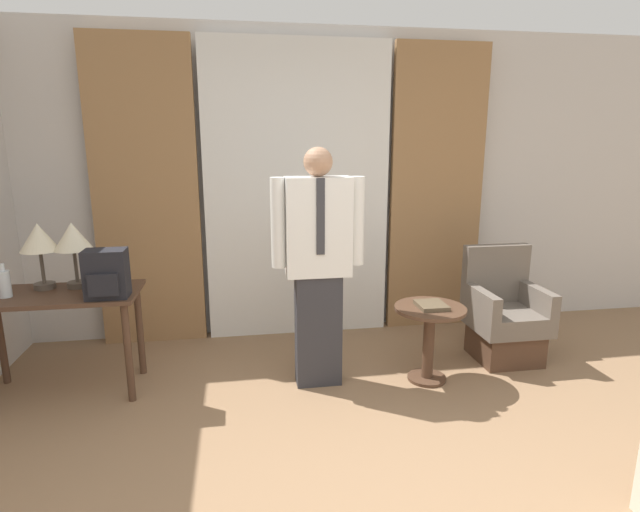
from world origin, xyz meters
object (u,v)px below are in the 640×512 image
(side_table, at_px, (429,331))
(book, at_px, (431,305))
(armchair, at_px, (504,318))
(table_lamp_right, at_px, (73,239))
(table_lamp_left, at_px, (39,240))
(bottle_near_edge, at_px, (4,283))
(backpack, at_px, (106,274))
(desk, at_px, (58,310))
(person, at_px, (318,261))

(side_table, bearing_deg, book, -58.34)
(armchair, height_order, side_table, armchair)
(book, bearing_deg, table_lamp_right, 171.43)
(armchair, distance_m, book, 0.84)
(table_lamp_right, bearing_deg, book, -8.57)
(table_lamp_left, bearing_deg, bottle_near_edge, -137.65)
(backpack, bearing_deg, bottle_near_edge, 170.24)
(table_lamp_left, height_order, backpack, table_lamp_left)
(table_lamp_left, bearing_deg, desk, -48.63)
(table_lamp_right, distance_m, armchair, 3.32)
(bottle_near_edge, distance_m, person, 2.09)
(bottle_near_edge, height_order, side_table, bottle_near_edge)
(book, bearing_deg, person, 173.07)
(table_lamp_left, relative_size, backpack, 1.44)
(backpack, distance_m, person, 1.41)
(desk, distance_m, table_lamp_right, 0.49)
(table_lamp_right, height_order, book, table_lamp_right)
(desk, distance_m, armchair, 3.36)
(backpack, height_order, person, person)
(table_lamp_left, height_order, side_table, table_lamp_left)
(armchair, bearing_deg, person, -173.06)
(armchair, bearing_deg, backpack, -176.22)
(table_lamp_left, xyz_separation_m, side_table, (2.70, -0.37, -0.69))
(desk, height_order, table_lamp_left, table_lamp_left)
(desk, relative_size, side_table, 1.91)
(desk, bearing_deg, side_table, -5.38)
(bottle_near_edge, relative_size, book, 1.01)
(table_lamp_left, bearing_deg, book, -7.88)
(person, bearing_deg, armchair, 6.94)
(bottle_near_edge, distance_m, book, 2.91)
(desk, relative_size, bottle_near_edge, 4.75)
(person, bearing_deg, desk, 175.13)
(table_lamp_right, distance_m, side_table, 2.61)
(armchair, bearing_deg, desk, -179.36)
(desk, height_order, backpack, backpack)
(armchair, xyz_separation_m, side_table, (-0.75, -0.28, 0.05))
(person, distance_m, book, 0.89)
(desk, relative_size, table_lamp_right, 2.34)
(desk, distance_m, book, 2.61)
(person, relative_size, book, 7.55)
(desk, relative_size, table_lamp_left, 2.34)
(bottle_near_edge, bearing_deg, desk, 8.32)
(person, bearing_deg, table_lamp_left, 171.71)
(bottle_near_edge, xyz_separation_m, side_table, (2.89, -0.20, -0.44))
(person, height_order, side_table, person)
(side_table, relative_size, book, 2.52)
(desk, relative_size, book, 4.81)
(desk, height_order, side_table, desk)
(table_lamp_left, distance_m, bottle_near_edge, 0.35)
(table_lamp_right, height_order, bottle_near_edge, table_lamp_right)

